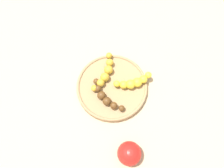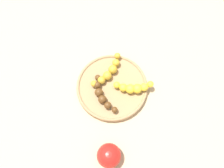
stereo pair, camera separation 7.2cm
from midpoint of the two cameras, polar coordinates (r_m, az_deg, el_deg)
The scene contains 6 objects.
ground_plane at distance 0.75m, azimuth 2.71°, elevation -1.42°, with size 2.40×2.40×0.00m, color tan.
fruit_bowl at distance 0.74m, azimuth 2.75°, elevation -1.09°, with size 0.24×0.24×0.02m.
banana_spotted at distance 0.74m, azimuth 2.00°, elevation 2.95°, with size 0.14×0.08×0.03m.
banana_overripe at distance 0.71m, azimuth 0.26°, elevation -3.27°, with size 0.04×0.14×0.03m.
banana_yellow at distance 0.72m, azimuth 8.50°, elevation -1.28°, with size 0.12×0.07×0.03m.
apple_red at distance 0.67m, azimuth 2.42°, elevation -18.58°, with size 0.07×0.07×0.07m, color red.
Camera 2 is at (0.12, 0.24, 0.70)m, focal length 34.98 mm.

